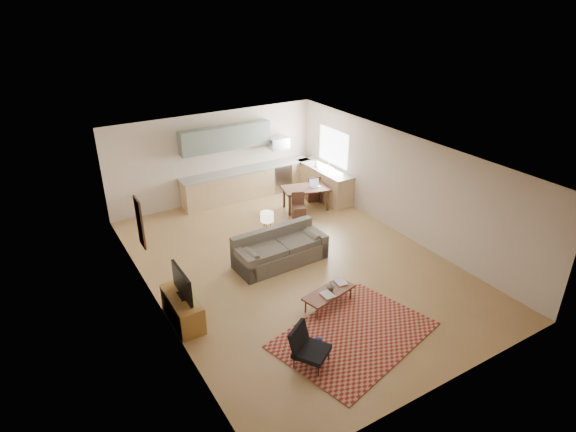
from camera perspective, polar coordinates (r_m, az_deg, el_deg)
room at (r=10.82m, az=0.82°, el=0.36°), size 9.00×9.00×9.00m
kitchen_counter_back at (r=14.94m, az=-4.74°, el=3.96°), size 4.26×0.64×0.92m
kitchen_counter_right at (r=14.96m, az=4.29°, el=4.01°), size 0.64×2.26×0.92m
kitchen_range at (r=15.42m, az=-1.08°, el=4.72°), size 0.62×0.62×0.90m
kitchen_microwave at (r=15.08m, az=-1.15°, el=8.65°), size 0.62×0.40×0.35m
upper_cabinets at (r=14.34m, az=-7.40°, el=9.20°), size 2.80×0.34×0.70m
window_right at (r=14.76m, az=5.39°, el=8.16°), size 0.02×1.40×1.05m
wall_art_left at (r=10.40m, az=-17.11°, el=-0.76°), size 0.06×0.42×1.10m
triptych at (r=14.38m, az=-9.05°, el=8.30°), size 1.70×0.04×0.50m
rug at (r=9.46m, az=7.85°, el=-13.78°), size 3.31×2.67×0.02m
sofa at (r=11.34m, az=-0.91°, el=-3.81°), size 2.32×1.07×0.80m
coffee_table at (r=10.05m, az=4.83°, el=-9.72°), size 1.24×0.71×0.35m
book_a at (r=9.78m, az=4.16°, el=-9.50°), size 0.22×0.29×0.03m
book_b at (r=10.20m, az=5.70°, el=-7.92°), size 0.29×0.35×0.02m
vase at (r=9.99m, az=5.04°, el=-8.20°), size 0.23×0.23×0.17m
armchair at (r=8.57m, az=2.83°, el=-15.37°), size 0.88×0.88×0.73m
tv_credenza at (r=9.77m, az=-12.39°, el=-10.69°), size 0.48×1.24×0.57m
tv at (r=9.46m, az=-12.45°, el=-7.81°), size 0.10×0.96×0.57m
console_table at (r=11.70m, az=-2.44°, el=-3.24°), size 0.59×0.42×0.65m
table_lamp at (r=11.43m, az=-2.49°, el=-0.67°), size 0.33×0.33×0.52m
dining_table at (r=14.09m, az=2.13°, el=2.10°), size 1.49×1.08×0.68m
dining_chair_near at (r=13.45m, az=1.29°, el=1.13°), size 0.49×0.49×0.77m
dining_chair_far at (r=14.69m, az=2.90°, el=3.38°), size 0.47×0.49×0.80m
laptop at (r=13.98m, az=3.28°, el=3.88°), size 0.32×0.26×0.21m
soap_bottle at (r=14.94m, az=3.38°, el=6.29°), size 0.09×0.09×0.19m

